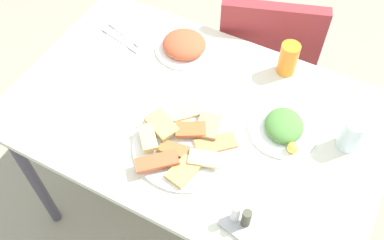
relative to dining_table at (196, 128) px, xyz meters
The scene contains 12 objects.
ground_plane 0.68m from the dining_table, ahead, with size 6.00×6.00×0.00m, color gray.
dining_table is the anchor object (origin of this frame).
dining_chair 0.62m from the dining_table, 86.23° to the left, with size 0.53×0.54×0.88m.
pide_platter 0.17m from the dining_table, 78.03° to the right, with size 0.33×0.33×0.04m.
salad_plate_greens 0.31m from the dining_table, 126.05° to the left, with size 0.21×0.21×0.06m.
salad_plate_rice 0.31m from the dining_table, 13.10° to the left, with size 0.22×0.22×0.06m.
soda_can 0.40m from the dining_table, 58.26° to the left, with size 0.07×0.07×0.12m, color orange.
drinking_glass 0.51m from the dining_table, 12.91° to the left, with size 0.07×0.07×0.11m, color silver.
paper_napkin 0.46m from the dining_table, 155.76° to the left, with size 0.12×0.12×0.00m, color white.
fork 0.45m from the dining_table, 157.89° to the left, with size 0.19×0.02×0.01m, color silver.
spoon 0.47m from the dining_table, 153.71° to the left, with size 0.17×0.02×0.01m, color silver.
condiment_caddy 0.42m from the dining_table, 44.89° to the right, with size 0.11×0.11×0.08m.
Camera 1 is at (0.40, -0.77, 1.91)m, focal length 40.72 mm.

